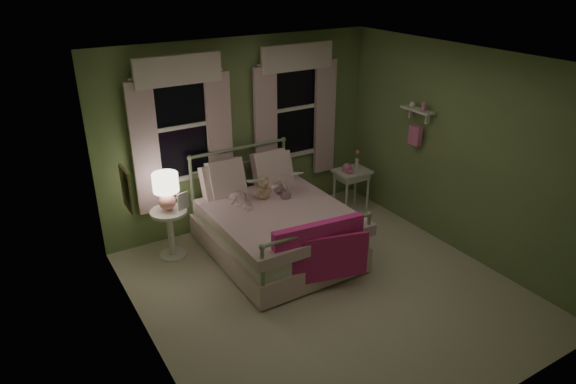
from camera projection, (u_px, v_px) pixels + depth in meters
room_shell at (330, 187)px, 5.42m from camera, size 4.20×4.20×4.20m
bed at (274, 226)px, 6.56m from camera, size 1.58×2.04×1.18m
pink_throw at (320, 246)px, 5.66m from camera, size 1.10×0.33×0.71m
child_left at (238, 177)px, 6.50m from camera, size 0.33×0.24×0.82m
child_right at (276, 172)px, 6.79m from camera, size 0.38×0.31×0.70m
book_left at (247, 185)px, 6.32m from camera, size 0.23×0.18×0.26m
book_right at (286, 179)px, 6.60m from camera, size 0.21×0.13×0.26m
teddy_bear at (263, 190)px, 6.59m from camera, size 0.23×0.19×0.31m
nightstand_left at (170, 227)px, 6.46m from camera, size 0.46×0.46×0.65m
table_lamp at (166, 188)px, 6.24m from camera, size 0.32×0.32×0.48m
book_nightstand at (178, 210)px, 6.35m from camera, size 0.21×0.26×0.02m
nightstand_right at (352, 176)px, 7.61m from camera, size 0.50×0.40×0.64m
pink_toy at (347, 168)px, 7.50m from camera, size 0.14×0.19×0.14m
bud_vase at (357, 159)px, 7.61m from camera, size 0.06×0.06×0.28m
window_left at (182, 122)px, 6.46m from camera, size 1.34×0.13×1.96m
window_right at (296, 104)px, 7.26m from camera, size 1.34×0.13×1.96m
wall_shelf at (416, 123)px, 6.77m from camera, size 0.15×0.50×0.60m
framed_picture at (127, 189)px, 4.88m from camera, size 0.03×0.32×0.42m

